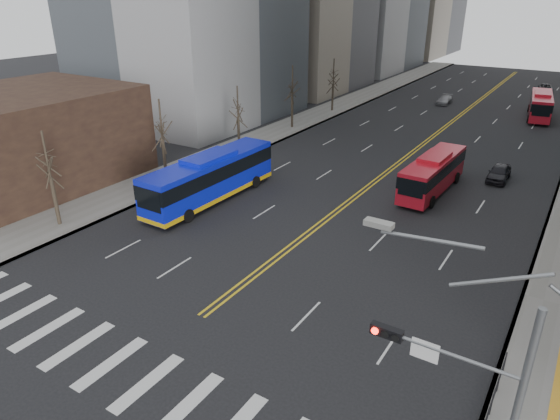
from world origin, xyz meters
name	(u,v)px	position (x,y,z in m)	size (l,w,h in m)	color
ground	(129,373)	(0.00, 0.00, 0.00)	(220.00, 220.00, 0.00)	black
sidewalk_left	(304,120)	(-16.50, 45.00, 0.07)	(5.00, 130.00, 0.15)	slate
crosswalk	(129,373)	(0.00, 0.00, 0.01)	(26.70, 4.00, 0.01)	silver
centerline	(452,121)	(0.00, 55.00, 0.01)	(0.55, 100.00, 0.01)	gold
storefront	(19,140)	(-26.00, 11.97, 4.00)	(14.00, 18.00, 8.00)	black
signal_mast	(470,379)	(13.77, 2.00, 4.86)	(5.37, 0.37, 9.39)	gray
pedestrian_railing	(492,402)	(14.30, 6.00, 0.82)	(0.06, 6.06, 1.02)	black
street_trees	(334,107)	(-7.18, 34.55, 4.87)	(35.20, 47.20, 7.60)	#32291F
blue_bus	(210,176)	(-9.75, 17.76, 2.01)	(3.24, 13.35, 3.84)	#0D1ACF
red_bus_near	(433,172)	(4.97, 29.03, 1.83)	(2.92, 10.37, 3.29)	red
red_bus_far	(541,104)	(9.19, 63.12, 1.90)	(3.79, 10.94, 3.41)	red
car_white	(162,204)	(-11.38, 13.79, 0.63)	(1.33, 3.82, 1.26)	white
car_dark_mid	(499,173)	(9.28, 35.12, 0.71)	(1.68, 4.17, 1.42)	black
car_silver	(444,100)	(-3.95, 65.33, 0.61)	(1.70, 4.19, 1.22)	gray
car_dark_far	(546,88)	(7.72, 84.20, 0.61)	(2.04, 4.42, 1.23)	black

